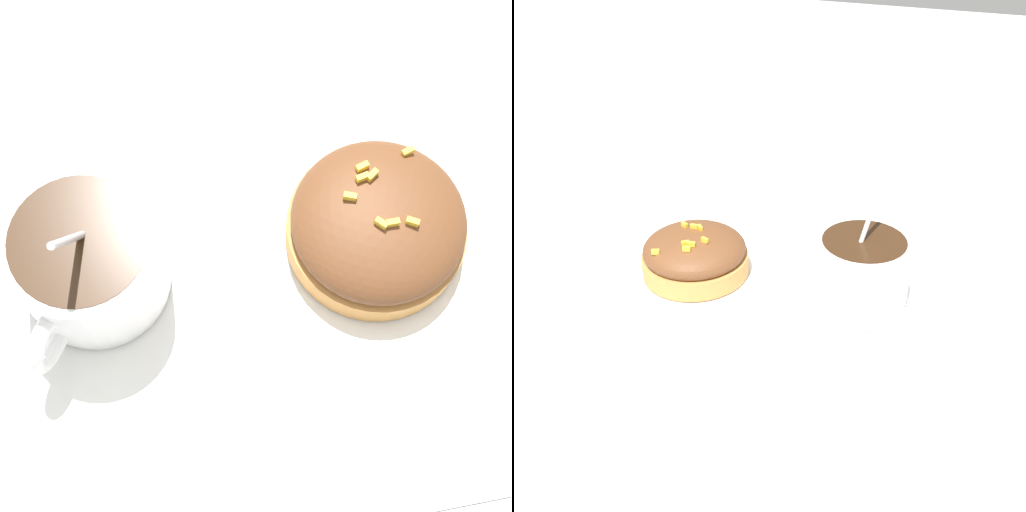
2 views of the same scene
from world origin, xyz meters
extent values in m
plane|color=#B2B2B7|center=(0.00, 0.00, 0.00)|extent=(3.00, 3.00, 0.00)
cube|color=white|center=(0.00, 0.00, 0.00)|extent=(0.35, 0.35, 0.00)
cylinder|color=white|center=(-0.08, -0.01, 0.04)|extent=(0.08, 0.08, 0.06)
cylinder|color=#331E0F|center=(-0.08, -0.01, 0.06)|extent=(0.07, 0.07, 0.01)
torus|color=white|center=(-0.10, -0.05, 0.04)|extent=(0.03, 0.04, 0.04)
ellipsoid|color=silver|center=(-0.09, -0.03, 0.01)|extent=(0.02, 0.03, 0.01)
cylinder|color=silver|center=(-0.08, 0.00, 0.06)|extent=(0.02, 0.05, 0.10)
cylinder|color=#C18442|center=(0.08, 0.01, 0.01)|extent=(0.10, 0.10, 0.02)
ellipsoid|color=brown|center=(0.08, 0.01, 0.03)|extent=(0.10, 0.10, 0.03)
cube|color=yellow|center=(0.10, 0.04, 0.04)|extent=(0.01, 0.01, 0.00)
cube|color=yellow|center=(0.07, 0.03, 0.04)|extent=(0.01, 0.01, 0.00)
cube|color=yellow|center=(0.08, 0.03, 0.05)|extent=(0.01, 0.01, 0.00)
cube|color=yellow|center=(0.06, 0.02, 0.05)|extent=(0.01, 0.00, 0.00)
cube|color=yellow|center=(0.08, 0.00, 0.05)|extent=(0.01, 0.01, 0.00)
cube|color=yellow|center=(0.08, 0.00, 0.05)|extent=(0.01, 0.00, 0.00)
cube|color=yellow|center=(0.10, 0.00, 0.05)|extent=(0.01, 0.01, 0.00)
cube|color=yellow|center=(0.07, 0.03, 0.05)|extent=(0.01, 0.01, 0.00)
camera|label=1|loc=(0.00, -0.16, 0.47)|focal=60.00mm
camera|label=2|loc=(-0.18, 0.42, 0.33)|focal=42.00mm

